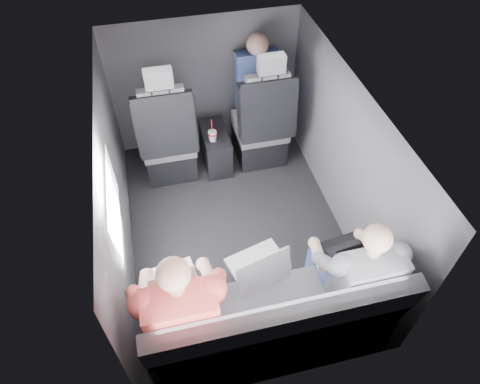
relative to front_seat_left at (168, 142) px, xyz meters
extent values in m
plane|color=black|center=(0.45, -0.84, -0.40)|extent=(2.60, 2.60, 0.00)
plane|color=#B2B2AD|center=(0.45, -0.84, 0.95)|extent=(2.60, 2.60, 0.00)
cube|color=#56565B|center=(-0.45, -0.84, 0.27)|extent=(0.02, 2.60, 1.35)
cube|color=#56565B|center=(1.35, -0.84, 0.27)|extent=(0.02, 2.60, 1.35)
cube|color=#56565B|center=(0.45, 0.46, 0.27)|extent=(1.80, 0.02, 1.35)
cube|color=#56565B|center=(0.45, -2.14, 0.27)|extent=(1.80, 0.02, 1.35)
cube|color=white|center=(-0.43, -1.14, 0.50)|extent=(0.02, 0.75, 0.42)
cube|color=black|center=(0.90, -0.17, 0.40)|extent=(0.35, 0.11, 0.59)
cube|color=black|center=(0.00, 0.08, -0.25)|extent=(0.46, 0.48, 0.30)
cube|color=slate|center=(0.00, 0.06, -0.02)|extent=(0.48, 0.46, 0.14)
cube|color=slate|center=(0.00, -0.14, 0.35)|extent=(0.38, 0.18, 0.61)
cube|color=black|center=(-0.22, -0.14, 0.32)|extent=(0.08, 0.21, 0.53)
cube|color=black|center=(0.22, -0.14, 0.32)|extent=(0.08, 0.21, 0.53)
cube|color=black|center=(0.00, -0.20, 0.34)|extent=(0.50, 0.11, 0.58)
cube|color=slate|center=(0.00, -0.18, 0.79)|extent=(0.22, 0.10, 0.15)
cube|color=black|center=(0.90, 0.08, -0.25)|extent=(0.46, 0.48, 0.30)
cube|color=slate|center=(0.90, 0.06, -0.02)|extent=(0.48, 0.46, 0.14)
cube|color=slate|center=(0.90, -0.14, 0.35)|extent=(0.38, 0.18, 0.61)
cube|color=black|center=(0.68, -0.14, 0.32)|extent=(0.08, 0.21, 0.53)
cube|color=black|center=(1.12, -0.14, 0.32)|extent=(0.08, 0.21, 0.53)
cube|color=black|center=(0.90, -0.20, 0.34)|extent=(0.50, 0.11, 0.58)
cube|color=slate|center=(0.90, -0.18, 0.79)|extent=(0.22, 0.10, 0.15)
cube|color=black|center=(0.45, 0.04, -0.20)|extent=(0.24, 0.48, 0.40)
cylinder|color=black|center=(0.40, -0.08, 0.00)|extent=(0.09, 0.09, 0.01)
cylinder|color=black|center=(0.51, -0.08, 0.00)|extent=(0.09, 0.09, 0.01)
cube|color=slate|center=(0.45, -1.86, -0.18)|extent=(1.60, 0.50, 0.45)
cube|color=slate|center=(0.45, -2.09, 0.28)|extent=(1.60, 0.17, 0.47)
cylinder|color=red|center=(0.41, -0.08, 0.09)|extent=(0.08, 0.08, 0.02)
cylinder|color=white|center=(0.41, -0.08, 0.11)|extent=(0.08, 0.08, 0.01)
cylinder|color=red|center=(0.41, -0.08, 0.18)|extent=(0.01, 0.01, 0.13)
cube|color=silver|center=(-0.13, -1.56, 0.19)|extent=(0.32, 0.25, 0.02)
cube|color=silver|center=(-0.13, -1.58, 0.20)|extent=(0.25, 0.15, 0.00)
cube|color=silver|center=(-0.13, -1.50, 0.20)|extent=(0.09, 0.06, 0.00)
cube|color=silver|center=(-0.13, -1.70, 0.30)|extent=(0.30, 0.11, 0.20)
cube|color=white|center=(-0.13, -1.69, 0.30)|extent=(0.26, 0.09, 0.17)
cube|color=silver|center=(0.43, -1.59, 0.19)|extent=(0.43, 0.34, 0.02)
cube|color=silver|center=(0.43, -1.60, 0.20)|extent=(0.33, 0.22, 0.00)
cube|color=silver|center=(0.43, -1.51, 0.20)|extent=(0.12, 0.08, 0.00)
cube|color=silver|center=(0.43, -1.75, 0.32)|extent=(0.38, 0.17, 0.25)
cube|color=white|center=(0.43, -1.74, 0.32)|extent=(0.33, 0.14, 0.21)
cube|color=black|center=(1.04, -1.62, 0.19)|extent=(0.35, 0.27, 0.02)
cube|color=black|center=(1.04, -1.64, 0.20)|extent=(0.28, 0.16, 0.00)
cube|color=black|center=(1.04, -1.56, 0.20)|extent=(0.10, 0.06, 0.00)
cube|color=black|center=(1.04, -1.77, 0.30)|extent=(0.33, 0.11, 0.22)
cube|color=white|center=(1.04, -1.76, 0.30)|extent=(0.29, 0.09, 0.18)
cube|color=#36353A|center=(-0.22, -1.74, 0.11)|extent=(0.15, 0.44, 0.13)
cube|color=#36353A|center=(0.00, -1.74, 0.11)|extent=(0.15, 0.44, 0.13)
cube|color=#36353A|center=(-0.22, -1.51, -0.18)|extent=(0.13, 0.13, 0.45)
cube|color=#36353A|center=(0.00, -1.51, -0.18)|extent=(0.13, 0.13, 0.45)
cube|color=#C44041|center=(-0.11, -1.94, 0.36)|extent=(0.40, 0.27, 0.54)
sphere|color=tan|center=(-0.11, -1.91, 0.75)|extent=(0.18, 0.18, 0.18)
cylinder|color=tan|center=(-0.31, -1.66, 0.27)|extent=(0.11, 0.28, 0.12)
cylinder|color=tan|center=(0.09, -1.66, 0.27)|extent=(0.11, 0.28, 0.12)
cube|color=navy|center=(0.90, -1.74, 0.11)|extent=(0.14, 0.41, 0.12)
cube|color=navy|center=(1.11, -1.74, 0.11)|extent=(0.14, 0.41, 0.12)
cube|color=navy|center=(0.90, -1.53, -0.18)|extent=(0.12, 0.12, 0.45)
cube|color=navy|center=(1.11, -1.53, -0.18)|extent=(0.12, 0.12, 0.45)
cube|color=slate|center=(1.01, -1.94, 0.34)|extent=(0.37, 0.25, 0.51)
sphere|color=#D2AA8F|center=(1.01, -1.91, 0.70)|extent=(0.17, 0.17, 0.17)
cylinder|color=#D2AA8F|center=(0.82, -1.66, 0.25)|extent=(0.11, 0.26, 0.11)
cylinder|color=#D2AA8F|center=(1.19, -1.66, 0.25)|extent=(0.11, 0.26, 0.11)
cube|color=navy|center=(0.90, 0.24, 0.38)|extent=(0.40, 0.25, 0.57)
sphere|color=tan|center=(0.90, 0.26, 0.73)|extent=(0.20, 0.20, 0.20)
cube|color=navy|center=(0.90, 0.30, 0.09)|extent=(0.34, 0.40, 0.12)
camera|label=1|loc=(-0.05, -3.10, 2.59)|focal=32.00mm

